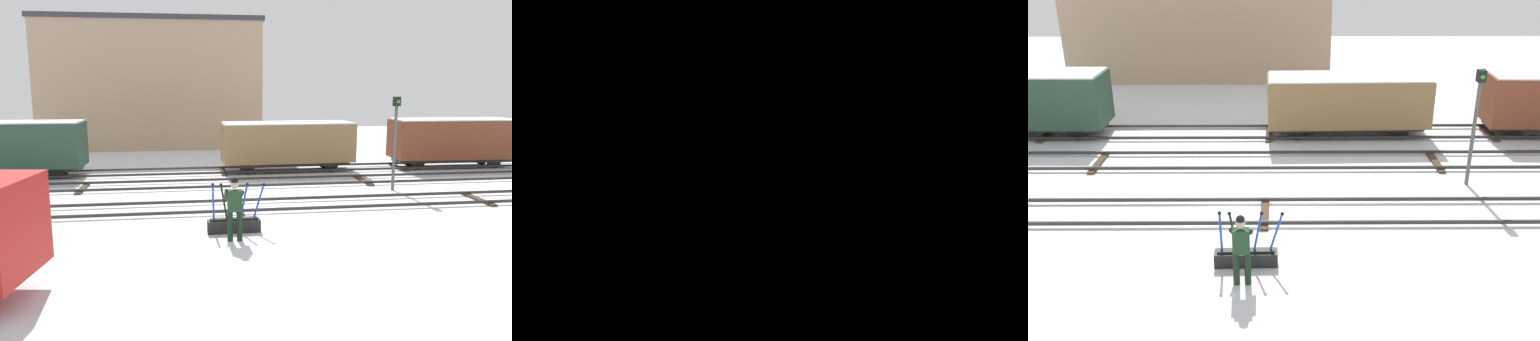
# 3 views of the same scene
# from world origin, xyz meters

# --- Properties ---
(ground_plane) EXTENTS (60.00, 60.00, 0.00)m
(ground_plane) POSITION_xyz_m (0.00, 0.00, 0.00)
(ground_plane) COLOR silver
(track_main_line) EXTENTS (44.00, 1.94, 0.18)m
(track_main_line) POSITION_xyz_m (0.00, 0.00, 0.11)
(track_main_line) COLOR #2D2B28
(track_main_line) RESTS_ON ground_plane
(track_siding_near) EXTENTS (44.00, 1.94, 0.18)m
(track_siding_near) POSITION_xyz_m (0.00, 3.86, 0.11)
(track_siding_near) COLOR #2D2B28
(track_siding_near) RESTS_ON ground_plane
(track_siding_far) EXTENTS (44.00, 1.94, 0.18)m
(track_siding_far) POSITION_xyz_m (0.00, 6.88, 0.11)
(track_siding_far) COLOR #2D2B28
(track_siding_far) RESTS_ON ground_plane
(switch_lever_frame) EXTENTS (1.68, 0.40, 1.45)m
(switch_lever_frame) POSITION_xyz_m (-0.38, -2.59, 0.25)
(switch_lever_frame) COLOR black
(switch_lever_frame) RESTS_ON ground_plane
(rail_worker) EXTENTS (0.54, 0.65, 1.75)m
(rail_worker) POSITION_xyz_m (-0.43, -3.36, 0.99)
(rail_worker) COLOR black
(rail_worker) RESTS_ON ground_plane
(signal_post) EXTENTS (0.24, 0.32, 3.69)m
(signal_post) POSITION_xyz_m (6.40, 2.05, 2.27)
(signal_post) COLOR #4C4C4C
(signal_post) RESTS_ON ground_plane
(freight_car_far_end) EXTENTS (6.29, 2.19, 2.37)m
(freight_car_far_end) POSITION_xyz_m (3.09, 6.88, 1.36)
(freight_car_far_end) COLOR #2D2B28
(freight_car_far_end) RESTS_ON ground_plane
(freight_car_mid_siding) EXTENTS (6.17, 2.23, 2.45)m
(freight_car_mid_siding) POSITION_xyz_m (11.56, 6.88, 1.41)
(freight_car_mid_siding) COLOR #2D2B28
(freight_car_mid_siding) RESTS_ON ground_plane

